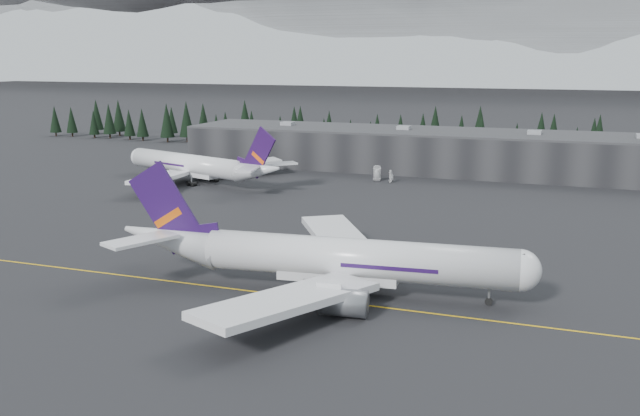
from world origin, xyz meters
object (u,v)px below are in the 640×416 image
(jet_parked, at_px, (200,166))
(gse_vehicle_a, at_px, (377,179))
(terminal, at_px, (434,150))
(jet_main, at_px, (321,257))
(gse_vehicle_b, at_px, (391,181))

(jet_parked, distance_m, gse_vehicle_a, 51.07)
(terminal, distance_m, jet_main, 123.47)
(terminal, bearing_deg, gse_vehicle_b, -104.60)
(jet_main, relative_size, gse_vehicle_a, 14.17)
(jet_main, xyz_separation_m, gse_vehicle_b, (-13.80, 96.62, -4.85))
(jet_main, xyz_separation_m, jet_parked, (-64.73, 76.97, -0.49))
(jet_main, bearing_deg, gse_vehicle_b, 92.50)
(jet_parked, relative_size, gse_vehicle_b, 15.74)
(gse_vehicle_a, bearing_deg, jet_parked, -162.30)
(gse_vehicle_a, bearing_deg, terminal, 59.07)
(gse_vehicle_a, distance_m, gse_vehicle_b, 4.73)
(jet_parked, distance_m, gse_vehicle_b, 54.77)
(terminal, distance_m, gse_vehicle_a, 28.43)
(jet_main, distance_m, gse_vehicle_a, 99.71)
(jet_main, height_order, gse_vehicle_a, jet_main)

